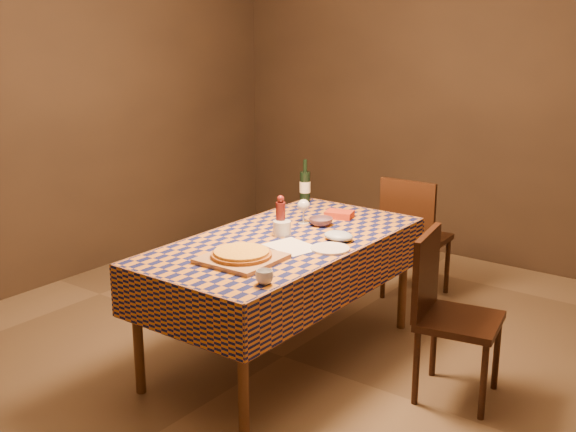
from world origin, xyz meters
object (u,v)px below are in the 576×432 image
Objects in this scene: bowl at (321,222)px; chair_far at (413,232)px; pizza at (242,254)px; wine_bottle at (305,186)px; white_plate at (330,249)px; chair_right at (445,306)px; dining_table at (283,251)px; cutting_board at (242,259)px.

bowl is 1.01m from chair_far.
pizza is 1.34m from wine_bottle.
chair_right is at bearing 15.81° from white_plate.
dining_table is at bearing -97.93° from chair_far.
wine_bottle reaches higher than chair_right.
dining_table is at bearing 97.56° from cutting_board.
dining_table is 12.22× the size of bowl.
cutting_board reaches higher than white_plate.
dining_table is 0.39m from bowl.
bowl is 1.02m from chair_right.
chair_right reaches higher than pizza.
chair_far reaches higher than bowl.
chair_far is (0.19, 1.33, -0.17)m from dining_table.
pizza is 1.42× the size of wine_bottle.
dining_table is 0.46m from cutting_board.
bowl is at bearing 92.89° from cutting_board.
cutting_board is 0.03m from pizza.
wine_bottle reaches higher than white_plate.
chair_right is at bearing -55.64° from chair_far.
bowl is (-0.04, 0.83, 0.01)m from cutting_board.
bowl is at bearing 130.21° from white_plate.
cutting_board is 1.75× the size of white_plate.
dining_table is 8.30× the size of white_plate.
chair_right is (0.64, 0.18, -0.25)m from white_plate.
chair_far is (-0.15, 1.34, -0.25)m from white_plate.
wine_bottle is (-0.43, 0.43, 0.09)m from bowl.
chair_far is at bearing 41.47° from wine_bottle.
white_plate is (0.28, 0.45, -0.01)m from cutting_board.
chair_right reaches higher than dining_table.
white_plate is at bearing 57.99° from pizza.
chair_right is at bearing -24.40° from wine_bottle.
wine_bottle is at bearing 117.07° from dining_table.
wine_bottle is 0.33× the size of chair_far.
bowl reaches higher than cutting_board.
dining_table is 1.36m from chair_far.
chair_right reaches higher than bowl.
cutting_board is at bearing -145.64° from chair_right.
wine_bottle is at bearing 155.60° from chair_right.
white_plate is 0.24× the size of chair_far.
cutting_board is at bearing -82.44° from dining_table.
pizza is 0.83m from bowl.
cutting_board is at bearing 82.87° from pizza.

